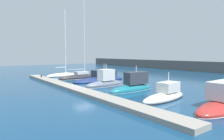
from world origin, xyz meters
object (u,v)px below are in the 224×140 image
object	(u,v)px
motorboat_navy_third	(101,78)
motorboat_ivory_sixth	(165,96)
sailboat_white_nearest	(63,75)
sailboat_charcoal_second	(80,76)
motorboat_slate_fourth	(105,82)
motorboat_teal_fifth	(133,86)
dock_bollard	(41,76)
mooring_buoy_white	(105,72)

from	to	relation	value
motorboat_navy_third	motorboat_ivory_sixth	xyz separation A→B (m)	(15.25, -2.51, 0.00)
motorboat_navy_third	sailboat_white_nearest	bearing A→B (deg)	98.95
sailboat_charcoal_second	motorboat_navy_third	world-z (taller)	sailboat_charcoal_second
motorboat_slate_fourth	motorboat_teal_fifth	size ratio (longest dim) A/B	0.97
sailboat_charcoal_second	dock_bollard	xyz separation A→B (m)	(-2.84, -6.01, 0.24)
sailboat_charcoal_second	motorboat_navy_third	distance (m)	4.95
sailboat_charcoal_second	motorboat_teal_fifth	distance (m)	14.71
sailboat_white_nearest	motorboat_teal_fifth	distance (m)	19.95
motorboat_slate_fourth	motorboat_ivory_sixth	xyz separation A→B (m)	(10.19, -0.01, -0.17)
motorboat_teal_fifth	mooring_buoy_white	bearing A→B (deg)	61.32
sailboat_white_nearest	motorboat_navy_third	bearing A→B (deg)	-79.38
motorboat_slate_fourth	motorboat_ivory_sixth	distance (m)	10.19
sailboat_charcoal_second	motorboat_slate_fourth	bearing A→B (deg)	-100.88
motorboat_slate_fourth	motorboat_ivory_sixth	size ratio (longest dim) A/B	0.97
mooring_buoy_white	motorboat_teal_fifth	bearing A→B (deg)	-26.59
sailboat_charcoal_second	motorboat_slate_fourth	xyz separation A→B (m)	(9.83, -1.19, 0.20)
sailboat_charcoal_second	motorboat_slate_fourth	world-z (taller)	sailboat_charcoal_second
motorboat_navy_third	dock_bollard	world-z (taller)	motorboat_navy_third
dock_bollard	motorboat_teal_fifth	bearing A→B (deg)	17.33
sailboat_charcoal_second	motorboat_ivory_sixth	world-z (taller)	sailboat_charcoal_second
motorboat_navy_third	motorboat_ivory_sixth	bearing A→B (deg)	-103.72
motorboat_slate_fourth	motorboat_teal_fifth	distance (m)	4.90
motorboat_teal_fifth	motorboat_slate_fourth	bearing A→B (deg)	95.57
sailboat_white_nearest	dock_bollard	distance (m)	5.51
sailboat_white_nearest	motorboat_slate_fourth	size ratio (longest dim) A/B	2.13
motorboat_navy_third	sailboat_charcoal_second	bearing A→B (deg)	101.00
sailboat_white_nearest	motorboat_teal_fifth	xyz separation A→B (m)	(19.94, 0.52, 0.23)
sailboat_white_nearest	motorboat_ivory_sixth	bearing A→B (deg)	-93.01
motorboat_ivory_sixth	mooring_buoy_white	distance (m)	30.89
motorboat_ivory_sixth	dock_bollard	size ratio (longest dim) A/B	14.68
sailboat_charcoal_second	motorboat_slate_fourth	distance (m)	9.91
motorboat_ivory_sixth	motorboat_slate_fourth	bearing A→B (deg)	83.14
sailboat_white_nearest	motorboat_slate_fourth	distance (m)	15.08
motorboat_slate_fourth	sailboat_charcoal_second	bearing A→B (deg)	79.19
sailboat_charcoal_second	dock_bollard	distance (m)	6.65
motorboat_navy_third	dock_bollard	distance (m)	10.56
motorboat_teal_fifth	motorboat_ivory_sixth	bearing A→B (deg)	-99.21
dock_bollard	sailboat_charcoal_second	bearing A→B (deg)	64.70
sailboat_charcoal_second	motorboat_teal_fifth	size ratio (longest dim) A/B	2.26
mooring_buoy_white	dock_bollard	xyz separation A→B (m)	(5.51, -17.01, 0.60)
sailboat_charcoal_second	motorboat_teal_fifth	xyz separation A→B (m)	(14.70, -0.54, 0.21)
motorboat_navy_third	motorboat_ivory_sixth	distance (m)	15.46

